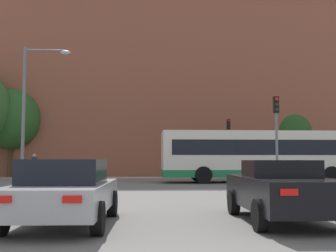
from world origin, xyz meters
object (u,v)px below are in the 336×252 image
at_px(car_roadster_right, 282,190).
at_px(traffic_light_far_right, 229,138).
at_px(car_saloon_left, 65,191).
at_px(street_lamp_junction, 32,101).
at_px(traffic_light_near_right, 277,127).
at_px(pedestrian_waiting, 213,165).
at_px(pedestrian_walking_east, 34,164).
at_px(pedestrian_walking_west, 278,166).
at_px(bus_crossing_lead, 262,155).

bearing_deg(car_roadster_right, traffic_light_far_right, 82.36).
relative_size(car_saloon_left, car_roadster_right, 1.02).
bearing_deg(street_lamp_junction, car_saloon_left, -71.99).
height_order(traffic_light_far_right, traffic_light_near_right, traffic_light_far_right).
distance_m(traffic_light_far_right, pedestrian_waiting, 2.71).
bearing_deg(car_saloon_left, street_lamp_junction, 109.66).
bearing_deg(traffic_light_far_right, street_lamp_junction, -136.16).
relative_size(car_saloon_left, traffic_light_far_right, 0.97).
xyz_separation_m(pedestrian_waiting, pedestrian_walking_east, (-13.79, -0.86, 0.15)).
xyz_separation_m(street_lamp_junction, pedestrian_walking_east, (-2.86, 12.03, -3.15)).
height_order(car_saloon_left, car_roadster_right, car_saloon_left).
distance_m(car_roadster_right, pedestrian_waiting, 23.99).
bearing_deg(traffic_light_near_right, traffic_light_far_right, 89.27).
height_order(street_lamp_junction, pedestrian_walking_east, street_lamp_junction).
xyz_separation_m(car_roadster_right, pedestrian_walking_east, (-11.34, 23.00, 0.38)).
relative_size(pedestrian_walking_east, pedestrian_walking_west, 1.15).
height_order(traffic_light_far_right, pedestrian_walking_west, traffic_light_far_right).
bearing_deg(pedestrian_walking_west, pedestrian_walking_east, -98.56).
bearing_deg(car_saloon_left, pedestrian_walking_west, 63.73).
bearing_deg(bus_crossing_lead, car_roadster_right, -14.52).
xyz_separation_m(car_roadster_right, street_lamp_junction, (-8.48, 10.98, 3.52)).
xyz_separation_m(car_roadster_right, bus_crossing_lead, (4.16, 16.07, 0.97)).
distance_m(bus_crossing_lead, street_lamp_junction, 13.87).
relative_size(traffic_light_near_right, pedestrian_walking_east, 2.44).
bearing_deg(traffic_light_far_right, traffic_light_near_right, -90.73).
distance_m(traffic_light_far_right, pedestrian_walking_east, 14.91).
bearing_deg(pedestrian_waiting, pedestrian_walking_west, 118.40).
distance_m(car_saloon_left, bus_crossing_lead, 18.61).
distance_m(car_saloon_left, pedestrian_waiting, 25.13).
bearing_deg(car_saloon_left, pedestrian_waiting, 74.75).
xyz_separation_m(car_roadster_right, pedestrian_waiting, (2.45, 23.87, 0.22)).
height_order(car_saloon_left, traffic_light_far_right, traffic_light_far_right).
relative_size(traffic_light_far_right, traffic_light_near_right, 1.01).
height_order(car_saloon_left, pedestrian_walking_east, pedestrian_walking_east).
bearing_deg(car_saloon_left, car_roadster_right, 3.74).
distance_m(bus_crossing_lead, traffic_light_near_right, 5.89).
relative_size(car_saloon_left, traffic_light_near_right, 0.98).
xyz_separation_m(street_lamp_junction, pedestrian_walking_west, (15.86, 11.93, -3.31)).
height_order(bus_crossing_lead, pedestrian_waiting, bus_crossing_lead).
xyz_separation_m(traffic_light_near_right, street_lamp_junction, (-11.77, 0.57, 1.25)).
distance_m(traffic_light_far_right, pedestrian_walking_west, 4.49).
height_order(car_roadster_right, pedestrian_walking_west, pedestrian_walking_west).
relative_size(traffic_light_far_right, pedestrian_waiting, 2.81).
distance_m(pedestrian_waiting, pedestrian_walking_east, 13.82).
height_order(pedestrian_waiting, pedestrian_walking_east, pedestrian_walking_east).
distance_m(traffic_light_near_right, street_lamp_junction, 11.85).
bearing_deg(traffic_light_near_right, bus_crossing_lead, 81.20).
bearing_deg(street_lamp_junction, bus_crossing_lead, 21.96).
bearing_deg(car_saloon_left, pedestrian_walking_east, 107.27).
xyz_separation_m(car_roadster_right, pedestrian_walking_west, (7.38, 22.91, 0.21)).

